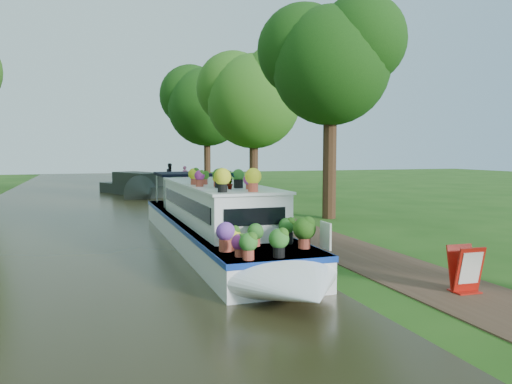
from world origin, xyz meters
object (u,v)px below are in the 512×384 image
at_px(second_boat, 138,186).
at_px(pedestrian_dark, 170,174).
at_px(pedestrian_pink, 185,176).
at_px(plant_boat, 216,220).

relative_size(second_boat, pedestrian_dark, 4.40).
distance_m(second_boat, pedestrian_pink, 7.78).
bearing_deg(second_boat, pedestrian_pink, 32.88).
bearing_deg(pedestrian_dark, second_boat, -131.70).
bearing_deg(plant_boat, pedestrian_pink, 81.34).
distance_m(plant_boat, second_boat, 18.69).
relative_size(second_boat, pedestrian_pink, 4.97).
bearing_deg(second_boat, pedestrian_dark, 42.66).
distance_m(pedestrian_pink, pedestrian_dark, 1.45).
bearing_deg(pedestrian_pink, plant_boat, -118.86).
xyz_separation_m(plant_boat, pedestrian_dark, (2.85, 26.26, 0.07)).
relative_size(plant_boat, pedestrian_dark, 7.53).
bearing_deg(pedestrian_dark, pedestrian_pink, -65.27).
xyz_separation_m(second_boat, pedestrian_pink, (4.22, 6.53, 0.25)).
bearing_deg(pedestrian_dark, plant_boat, -114.82).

